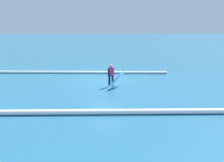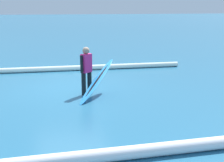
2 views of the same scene
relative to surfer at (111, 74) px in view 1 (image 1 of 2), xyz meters
The scene contains 5 objects.
ground_plane 1.38m from the surfer, 63.92° to the right, with size 174.36×174.36×0.00m, color #276589.
surfer is the anchor object (origin of this frame).
surfboard 0.55m from the surfer, 131.88° to the left, with size 1.47×1.75×1.05m.
wave_crest_foreground 4.93m from the surfer, 50.70° to the right, with size 0.22×0.22×15.50m, color white.
wave_crest_midground 4.97m from the surfer, 66.30° to the left, with size 0.25×0.25×16.77m, color white.
Camera 1 is at (-0.64, 14.13, 3.98)m, focal length 32.78 mm.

